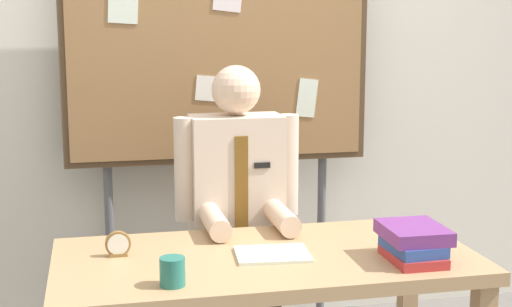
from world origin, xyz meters
The scene contains 8 objects.
back_wall centered at (0.00, 1.22, 1.35)m, with size 6.40×0.08×2.70m, color silver.
desk centered at (0.00, 0.00, 0.64)m, with size 1.55×0.76×0.73m.
person centered at (0.00, 0.56, 0.65)m, with size 0.55×0.56×1.39m.
bulletin_board centered at (0.00, 1.01, 1.44)m, with size 1.50×0.09×2.03m.
book_stack centered at (0.50, -0.18, 0.79)m, with size 0.22×0.28×0.13m.
open_notebook centered at (0.02, -0.02, 0.73)m, with size 0.27×0.21×0.01m, color silver.
desk_clock centered at (-0.53, 0.10, 0.77)m, with size 0.09×0.04×0.09m.
coffee_mug centered at (-0.37, -0.25, 0.78)m, with size 0.08×0.08×0.10m, color #267266.
Camera 1 is at (-0.61, -2.58, 1.58)m, focal length 52.38 mm.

